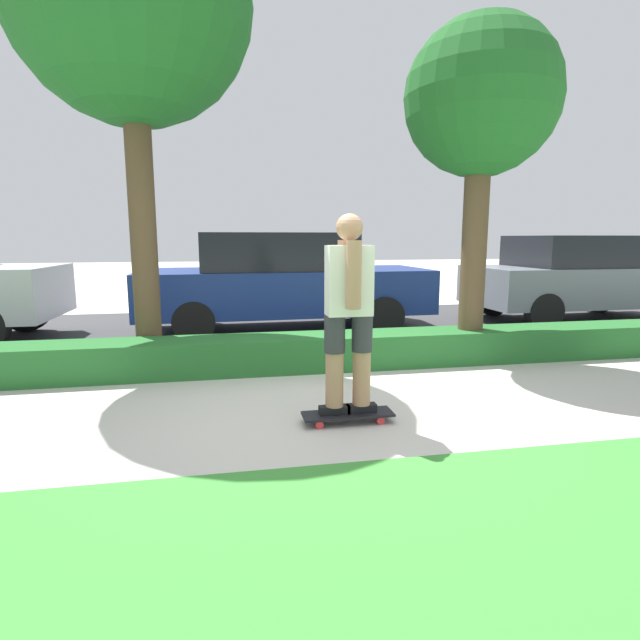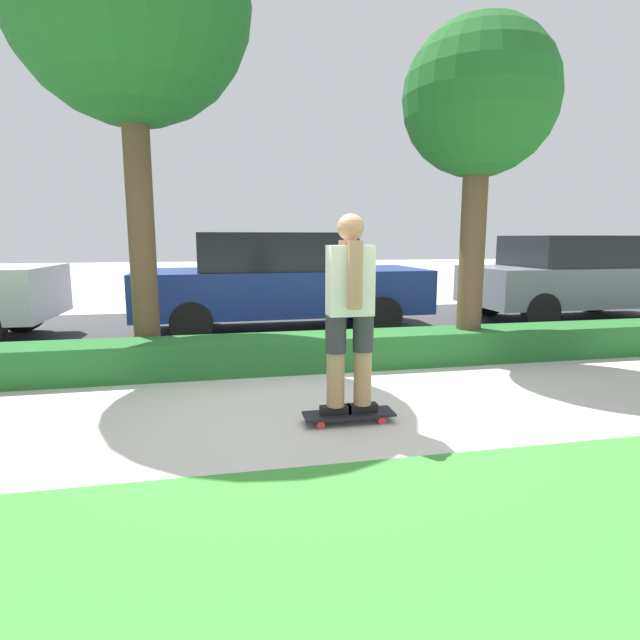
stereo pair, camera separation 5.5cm
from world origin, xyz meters
The scene contains 9 objects.
ground_plane centered at (0.00, 0.00, 0.00)m, with size 60.00×60.00×0.00m, color #BCB7AD.
street_asphalt centered at (0.00, 4.20, 0.00)m, with size 18.37×5.00×0.01m.
hedge_row centered at (0.00, 1.60, 0.20)m, with size 18.37×0.60×0.41m.
skateboard centered at (0.13, -0.23, 0.07)m, with size 0.78×0.24×0.09m.
skater_person centered at (0.13, -0.23, 0.97)m, with size 0.49×0.43×1.66m.
tree_near centered at (-1.78, 2.07, 4.10)m, with size 2.69×2.69×5.49m.
tree_mid centered at (2.21, 1.63, 3.13)m, with size 1.84×1.84×4.12m.
parked_car_middle centered at (0.11, 4.22, 0.84)m, with size 4.81×1.91×1.64m.
parked_car_rear centered at (5.66, 4.17, 0.82)m, with size 3.98×1.89×1.60m.
Camera 1 is at (-0.86, -4.17, 1.56)m, focal length 28.00 mm.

